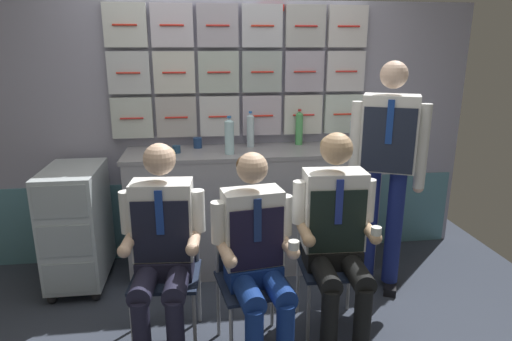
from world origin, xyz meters
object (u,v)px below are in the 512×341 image
at_px(folding_chair_right, 328,247).
at_px(crew_member_standing, 387,159).
at_px(espresso_cup_small, 198,143).
at_px(snack_banana, 329,146).
at_px(folding_chair_left, 168,257).
at_px(crew_member_center, 257,252).
at_px(folding_chair_center, 249,263).
at_px(service_trolley, 77,224).
at_px(crew_member_left, 162,242).
at_px(crew_member_right, 336,229).
at_px(sparkling_bottle_green, 353,133).

height_order(folding_chair_right, crew_member_standing, crew_member_standing).
xyz_separation_m(espresso_cup_small, snack_banana, (1.05, -0.15, -0.02)).
bearing_deg(folding_chair_right, snack_banana, 74.79).
distance_m(folding_chair_left, crew_member_center, 0.63).
relative_size(folding_chair_center, snack_banana, 4.94).
bearing_deg(espresso_cup_small, snack_banana, -8.05).
bearing_deg(service_trolley, crew_member_left, -50.47).
distance_m(crew_member_left, crew_member_right, 1.04).
xyz_separation_m(folding_chair_left, folding_chair_right, (1.04, -0.00, 0.00)).
bearing_deg(crew_member_right, snack_banana, 76.80).
relative_size(crew_member_left, folding_chair_right, 1.49).
bearing_deg(crew_member_left, folding_chair_right, 8.54).
distance_m(folding_chair_center, folding_chair_right, 0.56).
relative_size(crew_member_left, crew_member_standing, 0.74).
bearing_deg(crew_member_standing, crew_member_center, -147.17).
relative_size(crew_member_center, crew_member_right, 0.95).
distance_m(crew_member_left, snack_banana, 1.64).
height_order(crew_member_center, snack_banana, crew_member_center).
distance_m(folding_chair_left, folding_chair_right, 1.04).
distance_m(folding_chair_left, crew_member_left, 0.24).
bearing_deg(crew_member_left, crew_member_center, -16.04).
relative_size(crew_member_right, snack_banana, 7.57).
height_order(crew_member_left, espresso_cup_small, crew_member_left).
distance_m(crew_member_right, crew_member_standing, 0.79).
bearing_deg(snack_banana, folding_chair_right, -105.21).
distance_m(folding_chair_left, snack_banana, 1.59).
bearing_deg(crew_member_standing, folding_chair_left, -167.25).
height_order(folding_chair_right, sparkling_bottle_green, sparkling_bottle_green).
distance_m(crew_member_standing, snack_banana, 0.56).
relative_size(folding_chair_left, espresso_cup_small, 10.25).
xyz_separation_m(crew_member_left, espresso_cup_small, (0.22, 1.13, 0.34)).
bearing_deg(snack_banana, crew_member_right, -103.20).
height_order(folding_chair_center, crew_member_right, crew_member_right).
distance_m(folding_chair_center, snack_banana, 1.34).
bearing_deg(crew_member_standing, service_trolley, 171.32).
bearing_deg(folding_chair_left, espresso_cup_small, 77.95).
bearing_deg(folding_chair_right, espresso_cup_small, 130.27).
distance_m(folding_chair_left, crew_member_standing, 1.67).
relative_size(sparkling_bottle_green, espresso_cup_small, 3.12).
distance_m(crew_member_center, crew_member_standing, 1.27).
height_order(crew_member_standing, sparkling_bottle_green, crew_member_standing).
bearing_deg(service_trolley, folding_chair_left, -44.07).
bearing_deg(crew_member_left, espresso_cup_small, 78.99).
distance_m(folding_chair_left, espresso_cup_small, 1.12).
distance_m(sparkling_bottle_green, snack_banana, 0.23).
distance_m(crew_member_center, snack_banana, 1.40).
distance_m(crew_member_left, folding_chair_right, 1.07).
height_order(sparkling_bottle_green, snack_banana, sparkling_bottle_green).
relative_size(folding_chair_center, crew_member_center, 0.69).
xyz_separation_m(folding_chair_left, crew_member_standing, (1.55, 0.35, 0.49)).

